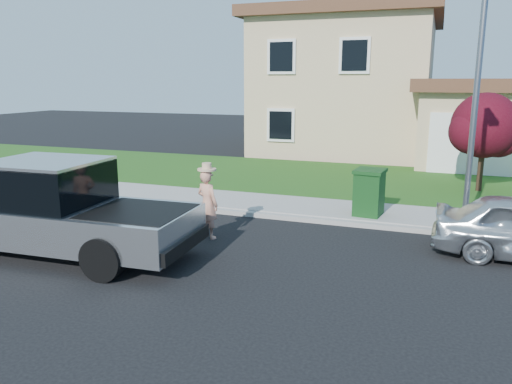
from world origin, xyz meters
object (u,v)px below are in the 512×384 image
(woman, at_px, (207,203))
(trash_bin, at_px, (369,192))
(street_lamp, at_px, (476,101))
(ornamental_tree, at_px, (486,129))
(pickup_truck, at_px, (54,211))

(woman, xyz_separation_m, trash_bin, (3.30, 2.80, -0.08))
(street_lamp, bearing_deg, ornamental_tree, 68.80)
(woman, relative_size, trash_bin, 1.47)
(pickup_truck, height_order, trash_bin, pickup_truck)
(ornamental_tree, height_order, trash_bin, ornamental_tree)
(pickup_truck, xyz_separation_m, ornamental_tree, (8.83, 9.28, 1.17))
(woman, height_order, trash_bin, woman)
(trash_bin, bearing_deg, ornamental_tree, 62.10)
(trash_bin, height_order, street_lamp, street_lamp)
(woman, bearing_deg, pickup_truck, 58.81)
(pickup_truck, distance_m, trash_bin, 7.62)
(ornamental_tree, distance_m, trash_bin, 5.48)
(pickup_truck, relative_size, ornamental_tree, 1.97)
(pickup_truck, bearing_deg, trash_bin, 37.36)
(trash_bin, bearing_deg, pickup_truck, -133.97)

